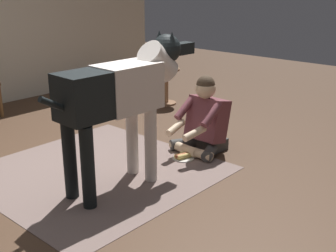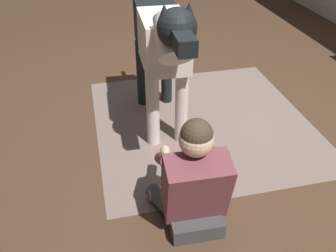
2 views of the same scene
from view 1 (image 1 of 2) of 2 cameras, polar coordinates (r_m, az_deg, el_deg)
The scene contains 6 objects.
ground_plane at distance 4.13m, azimuth -8.77°, elevation -6.45°, with size 13.53×13.53×0.00m, color #4B3322.
area_rug at distance 4.23m, azimuth -9.19°, elevation -5.79°, with size 2.00×1.99×0.01m, color #77615B.
person_sitting_on_floor at distance 4.58m, azimuth 4.69°, elevation 0.66°, with size 0.66×0.58×0.81m.
large_dog at distance 3.69m, azimuth -5.98°, elevation 4.31°, with size 1.63×0.38×1.29m.
hot_dog_on_plate at distance 4.46m, azimuth 2.00°, elevation -3.95°, with size 0.22×0.22×0.06m.
round_side_table at distance 6.35m, azimuth -0.27°, elevation 5.60°, with size 0.39×0.39×0.52m.
Camera 1 is at (-2.35, -2.93, 1.73)m, focal length 47.04 mm.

